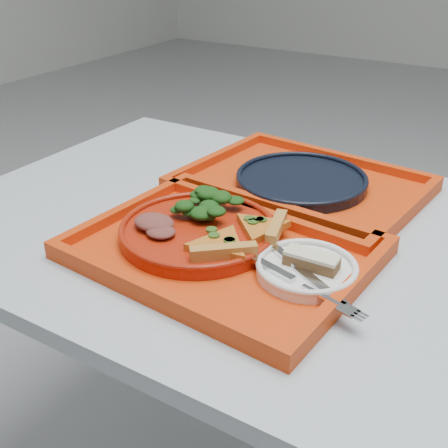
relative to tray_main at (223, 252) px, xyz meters
The scene contains 13 objects.
table 0.27m from the tray_main, 27.57° to the left, with size 1.60×0.80×0.75m.
tray_main is the anchor object (origin of this frame).
tray_far 0.30m from the tray_main, 89.56° to the left, with size 0.45×0.35×0.01m, color red.
dinner_plate 0.06m from the tray_main, 169.70° to the left, with size 0.26×0.26×0.02m, color #9C1D0A.
side_plate 0.15m from the tray_main, ahead, with size 0.15×0.15×0.01m, color white.
navy_plate 0.30m from the tray_main, 89.56° to the left, with size 0.26×0.26×0.02m, color black.
pizza_slice_a 0.04m from the tray_main, 67.55° to the right, with size 0.12×0.10×0.02m, color gold, non-canonical shape.
pizza_slice_b 0.08m from the tray_main, 57.55° to the left, with size 0.11×0.09×0.02m, color gold, non-canonical shape.
salad_heap 0.10m from the tray_main, 136.14° to the left, with size 0.10×0.09×0.05m, color black.
meat_portion 0.13m from the tray_main, 166.98° to the right, with size 0.07×0.06×0.02m, color brown.
dessert_bar 0.15m from the tray_main, ahead, with size 0.08×0.03×0.02m.
knife 0.15m from the tray_main, ahead, with size 0.18×0.02×0.01m, color silver.
fork 0.17m from the tray_main, 17.47° to the right, with size 0.18×0.02×0.01m, color silver.
Camera 1 is at (0.18, -0.78, 1.22)m, focal length 45.00 mm.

